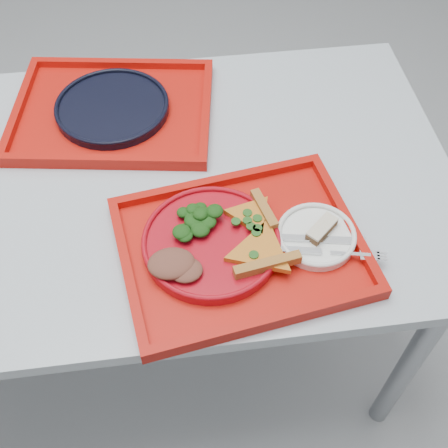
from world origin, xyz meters
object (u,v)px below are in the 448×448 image
(dinner_plate, at_px, (211,243))
(tray_far, at_px, (113,113))
(tray_main, at_px, (241,249))
(dessert_bar, at_px, (322,229))
(navy_plate, at_px, (112,108))

(dinner_plate, bearing_deg, tray_far, 113.91)
(dinner_plate, bearing_deg, tray_main, -10.30)
(tray_main, distance_m, dessert_bar, 0.16)
(navy_plate, bearing_deg, dinner_plate, -66.09)
(tray_main, xyz_separation_m, dinner_plate, (-0.05, 0.01, 0.02))
(dinner_plate, xyz_separation_m, navy_plate, (-0.18, 0.41, -0.00))
(tray_main, relative_size, navy_plate, 1.73)
(dessert_bar, bearing_deg, dinner_plate, 136.82)
(tray_far, bearing_deg, navy_plate, -171.24)
(tray_main, bearing_deg, dessert_bar, -6.55)
(navy_plate, bearing_deg, tray_main, -60.59)
(tray_main, height_order, dessert_bar, dessert_bar)
(dinner_plate, distance_m, navy_plate, 0.45)
(tray_main, distance_m, dinner_plate, 0.06)
(dinner_plate, bearing_deg, dessert_bar, -1.10)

